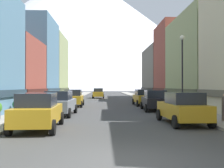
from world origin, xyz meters
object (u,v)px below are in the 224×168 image
Objects in this scene: car_left_1 at (60,103)px; car_right_0 at (183,108)px; car_left_2 at (73,98)px; car_right_1 at (155,100)px; car_driving_0 at (98,93)px; car_right_2 at (144,97)px; streetlamp_right at (182,62)px; potted_plant_1 at (26,105)px; potted_plant_0 at (17,106)px; car_left_0 at (38,111)px.

car_left_1 and car_right_0 have the same top height.
car_right_1 is (7.60, -4.94, 0.00)m from car_left_2.
car_right_1 and car_driving_0 have the same top height.
car_right_2 is at bearing -73.48° from car_driving_0.
car_driving_0 is at bearing 104.18° from streetlamp_right.
car_left_2 and car_driving_0 have the same top height.
potted_plant_1 is (-5.40, -25.38, -0.34)m from car_driving_0.
streetlamp_right is (12.35, 0.25, 3.29)m from potted_plant_0.
car_right_1 is 10.83m from potted_plant_1.
streetlamp_right is (1.55, 5.29, 3.09)m from car_right_0.
car_right_1 is at bearing 52.45° from car_left_0.
potted_plant_1 is (-10.80, -7.18, -0.34)m from car_right_2.
car_left_0 is 7.78m from car_right_0.
car_right_1 is (-0.00, 8.22, 0.00)m from car_right_0.
car_left_1 and car_right_1 have the same top height.
car_left_2 and car_right_2 have the same top height.
car_left_0 and car_right_0 have the same top height.
car_right_2 is 12.97m from potted_plant_1.
car_right_2 is 18.98m from car_driving_0.
car_left_2 is at bearing 139.27° from streetlamp_right.
car_right_2 is (7.60, 10.05, 0.00)m from car_left_1.
potted_plant_0 reaches higher than potted_plant_1.
car_left_1 reaches higher than potted_plant_1.
potted_plant_1 is 0.15× the size of streetlamp_right.
car_left_1 is 5.09× the size of potted_plant_1.
car_right_0 is at bearing -34.47° from potted_plant_1.
car_left_0 is at bearing -93.65° from car_driving_0.
potted_plant_0 is (-10.80, -9.57, -0.21)m from car_right_2.
car_left_2 and car_right_1 have the same top height.
car_left_2 is 4.67× the size of potted_plant_0.
potted_plant_0 is (-10.80, 5.03, -0.21)m from car_right_0.
car_driving_0 is at bearing 86.35° from car_left_0.
car_driving_0 is 5.04× the size of potted_plant_1.
potted_plant_0 is (-3.20, 0.48, -0.21)m from car_left_1.
car_left_0 is at bearing -70.56° from potted_plant_1.
car_left_0 is at bearing -127.55° from car_right_1.
car_driving_0 is at bearing 77.99° from potted_plant_1.
car_left_1 is 28.33m from car_driving_0.
car_left_1 is 1.00× the size of car_left_2.
car_right_0 and car_driving_0 have the same top height.
potted_plant_1 is at bearing 138.18° from car_left_1.
car_left_1 and car_left_2 have the same top height.
car_right_0 is (7.60, 1.66, 0.00)m from car_left_0.
car_left_2 is at bearing 60.88° from potted_plant_1.
potted_plant_0 is 0.16× the size of streetlamp_right.
streetlamp_right is (1.55, -2.93, 3.09)m from car_right_1.
car_right_2 reaches higher than potted_plant_0.
car_left_0 is at bearing -115.04° from car_right_2.
car_left_0 and car_driving_0 have the same top height.
car_right_2 and car_driving_0 have the same top height.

